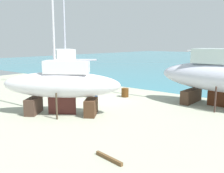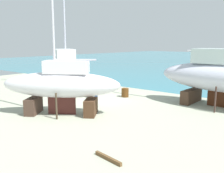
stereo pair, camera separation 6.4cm
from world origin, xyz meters
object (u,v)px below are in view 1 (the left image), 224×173
object	(u,v)px
barrel_rust_mid	(125,93)
sailboat_far_slipway	(62,84)
sailboat_mid_port	(65,66)
worker	(96,89)

from	to	relation	value
barrel_rust_mid	sailboat_far_slipway	bearing A→B (deg)	-90.20
sailboat_mid_port	worker	bearing A→B (deg)	15.54
sailboat_far_slipway	worker	size ratio (longest dim) A/B	7.46
sailboat_far_slipway	barrel_rust_mid	world-z (taller)	sailboat_far_slipway
sailboat_far_slipway	sailboat_mid_port	distance (m)	10.09
sailboat_mid_port	sailboat_far_slipway	bearing A→B (deg)	-10.20
worker	barrel_rust_mid	bearing A→B (deg)	-156.71
sailboat_far_slipway	sailboat_mid_port	xyz separation A→B (m)	(-7.53, 6.72, 0.27)
sailboat_far_slipway	sailboat_mid_port	bearing A→B (deg)	-75.37
sailboat_mid_port	barrel_rust_mid	world-z (taller)	sailboat_mid_port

